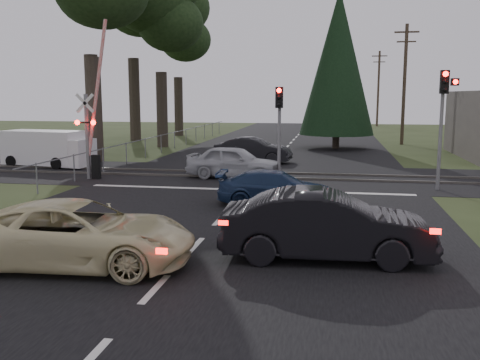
% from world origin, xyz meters
% --- Properties ---
extents(ground, '(120.00, 120.00, 0.00)m').
position_xyz_m(ground, '(0.00, 0.00, 0.00)').
color(ground, '#2D3819').
rests_on(ground, ground).
extents(road, '(14.00, 100.00, 0.01)m').
position_xyz_m(road, '(0.00, 10.00, 0.01)').
color(road, black).
rests_on(road, ground).
extents(rail_corridor, '(120.00, 8.00, 0.01)m').
position_xyz_m(rail_corridor, '(0.00, 12.00, 0.01)').
color(rail_corridor, black).
rests_on(rail_corridor, ground).
extents(stop_line, '(13.00, 0.35, 0.00)m').
position_xyz_m(stop_line, '(0.00, 8.20, 0.01)').
color(stop_line, silver).
rests_on(stop_line, ground).
extents(rail_near, '(120.00, 0.12, 0.10)m').
position_xyz_m(rail_near, '(0.00, 11.20, 0.05)').
color(rail_near, '#59544C').
rests_on(rail_near, ground).
extents(rail_far, '(120.00, 0.12, 0.10)m').
position_xyz_m(rail_far, '(0.00, 12.80, 0.05)').
color(rail_far, '#59544C').
rests_on(rail_far, ground).
extents(crossing_signal, '(1.62, 0.38, 6.96)m').
position_xyz_m(crossing_signal, '(-7.27, 9.79, 2.06)').
color(crossing_signal, slate).
rests_on(crossing_signal, ground).
extents(traffic_signal_right, '(0.68, 0.48, 4.70)m').
position_xyz_m(traffic_signal_right, '(7.55, 9.47, 3.31)').
color(traffic_signal_right, slate).
rests_on(traffic_signal_right, ground).
extents(traffic_signal_center, '(0.32, 0.48, 4.10)m').
position_xyz_m(traffic_signal_center, '(1.00, 10.68, 2.81)').
color(traffic_signal_center, slate).
rests_on(traffic_signal_center, ground).
extents(utility_pole_mid, '(1.80, 0.26, 9.00)m').
position_xyz_m(utility_pole_mid, '(8.50, 30.00, 4.73)').
color(utility_pole_mid, '#4C3D2D').
rests_on(utility_pole_mid, ground).
extents(utility_pole_far, '(1.80, 0.26, 9.00)m').
position_xyz_m(utility_pole_far, '(8.50, 55.00, 4.73)').
color(utility_pole_far, '#4C3D2D').
rests_on(utility_pole_far, ground).
extents(euc_tree_c, '(6.00, 6.00, 13.20)m').
position_xyz_m(euc_tree_c, '(-9.00, 25.00, 9.51)').
color(euc_tree_c, '#473D33').
rests_on(euc_tree_c, ground).
extents(euc_tree_e, '(6.00, 6.00, 13.20)m').
position_xyz_m(euc_tree_e, '(-11.00, 36.00, 9.51)').
color(euc_tree_e, '#473D33').
rests_on(euc_tree_e, ground).
extents(conifer_tree, '(5.20, 5.20, 11.00)m').
position_xyz_m(conifer_tree, '(3.50, 26.00, 5.99)').
color(conifer_tree, '#473D33').
rests_on(conifer_tree, ground).
extents(fence_left, '(0.10, 36.00, 1.20)m').
position_xyz_m(fence_left, '(-7.80, 22.50, 0.00)').
color(fence_left, slate).
rests_on(fence_left, ground).
extents(cream_coupe, '(5.34, 2.76, 1.44)m').
position_xyz_m(cream_coupe, '(-2.15, -1.88, 0.72)').
color(cream_coupe, beige).
rests_on(cream_coupe, ground).
extents(dark_hatchback, '(4.89, 1.91, 1.59)m').
position_xyz_m(dark_hatchback, '(3.24, -0.46, 0.79)').
color(dark_hatchback, black).
rests_on(dark_hatchback, ground).
extents(silver_car, '(4.47, 2.14, 1.48)m').
position_xyz_m(silver_car, '(-1.08, 11.19, 0.74)').
color(silver_car, '#ABAEB3').
rests_on(silver_car, ground).
extents(blue_sedan, '(4.17, 1.92, 1.18)m').
position_xyz_m(blue_sedan, '(1.47, 5.47, 0.59)').
color(blue_sedan, '#192B4D').
rests_on(blue_sedan, ground).
extents(dark_car_far, '(4.37, 1.85, 1.40)m').
position_xyz_m(dark_car_far, '(-1.08, 17.02, 0.70)').
color(dark_car_far, black).
rests_on(dark_car_far, ground).
extents(white_van, '(5.04, 2.41, 1.89)m').
position_xyz_m(white_van, '(-11.44, 13.45, 0.96)').
color(white_van, white).
rests_on(white_van, ground).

